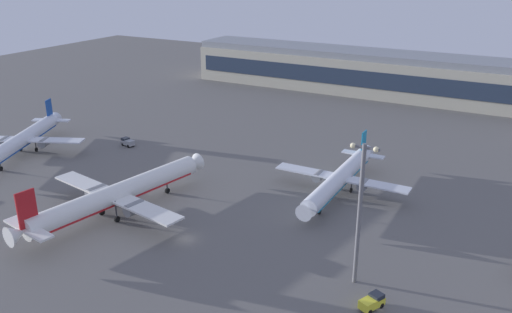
{
  "coord_description": "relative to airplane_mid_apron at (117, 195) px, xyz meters",
  "views": [
    {
      "loc": [
        55.09,
        -72.02,
        50.58
      ],
      "look_at": [
        -4.71,
        36.55,
        4.0
      ],
      "focal_mm": 37.36,
      "sensor_mm": 36.0,
      "label": 1
    }
  ],
  "objects": [
    {
      "name": "ground_plane",
      "position": [
        18.39,
        -1.66,
        -4.58
      ],
      "size": [
        416.0,
        416.0,
        0.0
      ],
      "primitive_type": "plane",
      "color": "#605E5B"
    },
    {
      "name": "terminal_building",
      "position": [
        10.78,
        128.8,
        3.51
      ],
      "size": [
        140.6,
        22.4,
        16.4
      ],
      "color": "#B2AD99",
      "rests_on": "ground"
    },
    {
      "name": "airplane_mid_apron",
      "position": [
        0.0,
        0.0,
        0.0
      ],
      "size": [
        36.82,
        47.09,
        12.12
      ],
      "rotation": [
        0.0,
        0.0,
        -0.17
      ],
      "color": "silver",
      "rests_on": "ground"
    },
    {
      "name": "airplane_far_stand",
      "position": [
        -47.9,
        15.54,
        -0.47
      ],
      "size": [
        31.65,
        40.07,
        10.88
      ],
      "rotation": [
        0.0,
        0.0,
        3.56
      ],
      "color": "silver",
      "rests_on": "ground"
    },
    {
      "name": "airplane_taxiway_distant",
      "position": [
        36.78,
        32.24,
        -0.68
      ],
      "size": [
        31.17,
        40.12,
        10.32
      ],
      "rotation": [
        0.0,
        0.0,
        3.15
      ],
      "color": "silver",
      "rests_on": "ground"
    },
    {
      "name": "maintenance_van",
      "position": [
        56.1,
        -5.31,
        -3.4
      ],
      "size": [
        3.47,
        4.58,
        2.25
      ],
      "rotation": [
        0.0,
        0.0,
        5.87
      ],
      "color": "yellow",
      "rests_on": "ground"
    },
    {
      "name": "baggage_tractor",
      "position": [
        -27.72,
        34.15,
        -3.4
      ],
      "size": [
        4.47,
        2.81,
        2.25
      ],
      "rotation": [
        0.0,
        0.0,
        1.35
      ],
      "color": "gray",
      "rests_on": "ground"
    },
    {
      "name": "apron_light_central",
      "position": [
        51.4,
        0.28,
        9.38
      ],
      "size": [
        4.8,
        0.9,
        24.28
      ],
      "color": "slate",
      "rests_on": "ground"
    }
  ]
}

